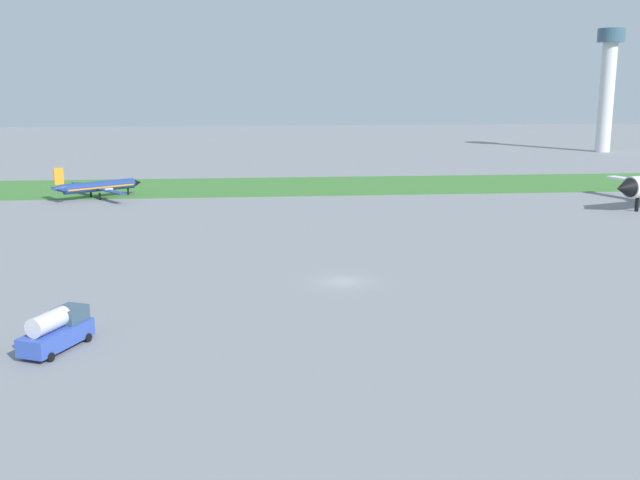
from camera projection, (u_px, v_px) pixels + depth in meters
ground_plane at (343, 282)px, 76.88m from camera, size 600.00×600.00×0.00m
grass_taxiway_strip at (297, 186)px, 149.15m from camera, size 360.00×28.00×0.08m
airplane_taxiing_turboprop at (98, 186)px, 132.62m from camera, size 15.24×17.24×6.11m
fuel_truck_midfield at (57, 330)px, 56.99m from camera, size 4.86×6.91×3.29m
control_tower at (608, 80)px, 220.92m from camera, size 8.00×8.00×36.70m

